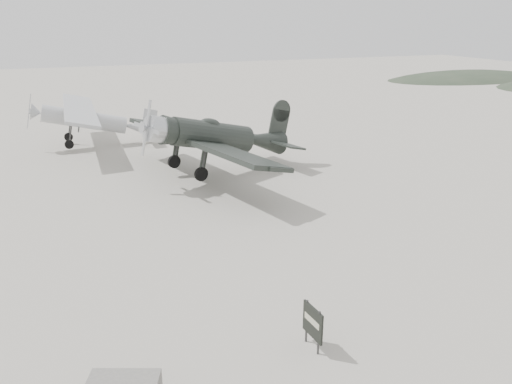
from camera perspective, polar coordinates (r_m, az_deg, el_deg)
ground at (r=21.50m, az=-2.11°, el=-4.56°), size 160.00×160.00×0.00m
hill_northeast at (r=81.77m, az=23.02°, el=11.84°), size 32.00×16.00×5.20m
lowwing_monoplane at (r=28.41m, az=-4.35°, el=6.30°), size 9.79×13.48×4.35m
highwing_monoplane at (r=37.06m, az=-18.48°, el=8.19°), size 8.48×11.87×3.39m
sign_board at (r=14.22m, az=6.51°, el=-14.65°), size 0.14×0.93×1.34m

